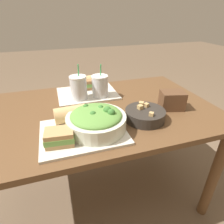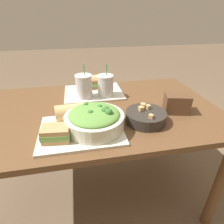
# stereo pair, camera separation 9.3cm
# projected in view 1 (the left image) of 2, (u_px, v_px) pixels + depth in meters

# --- Properties ---
(ground_plane) EXTENTS (12.00, 12.00, 0.00)m
(ground_plane) POSITION_uv_depth(u_px,v_px,m) (99.00, 192.00, 1.41)
(ground_plane) COLOR brown
(dining_table) EXTENTS (1.38, 0.83, 0.71)m
(dining_table) POSITION_uv_depth(u_px,v_px,m) (96.00, 123.00, 1.11)
(dining_table) COLOR brown
(dining_table) RESTS_ON ground_plane
(tray_near) EXTENTS (0.38, 0.30, 0.01)m
(tray_near) POSITION_uv_depth(u_px,v_px,m) (83.00, 132.00, 0.86)
(tray_near) COLOR beige
(tray_near) RESTS_ON dining_table
(tray_far) EXTENTS (0.38, 0.30, 0.01)m
(tray_far) POSITION_uv_depth(u_px,v_px,m) (88.00, 93.00, 1.25)
(tray_far) COLOR beige
(tray_far) RESTS_ON dining_table
(salad_bowl) EXTENTS (0.27, 0.27, 0.11)m
(salad_bowl) POSITION_uv_depth(u_px,v_px,m) (96.00, 120.00, 0.85)
(salad_bowl) COLOR beige
(salad_bowl) RESTS_ON tray_near
(soup_bowl) EXTENTS (0.20, 0.20, 0.08)m
(soup_bowl) POSITION_uv_depth(u_px,v_px,m) (145.00, 114.00, 0.95)
(soup_bowl) COLOR #2D2823
(soup_bowl) RESTS_ON dining_table
(sandwich_near) EXTENTS (0.13, 0.10, 0.06)m
(sandwich_near) POSITION_uv_depth(u_px,v_px,m) (60.00, 137.00, 0.76)
(sandwich_near) COLOR tan
(sandwich_near) RESTS_ON tray_near
(baguette_near) EXTENTS (0.16, 0.09, 0.08)m
(baguette_near) POSITION_uv_depth(u_px,v_px,m) (71.00, 114.00, 0.91)
(baguette_near) COLOR tan
(baguette_near) RESTS_ON tray_near
(sandwich_far) EXTENTS (0.13, 0.08, 0.06)m
(sandwich_far) POSITION_uv_depth(u_px,v_px,m) (88.00, 84.00, 1.30)
(sandwich_far) COLOR olive
(sandwich_far) RESTS_ON tray_far
(baguette_far) EXTENTS (0.13, 0.10, 0.08)m
(baguette_far) POSITION_uv_depth(u_px,v_px,m) (84.00, 82.00, 1.32)
(baguette_far) COLOR tan
(baguette_far) RESTS_ON tray_far
(drink_cup_dark) EXTENTS (0.10, 0.10, 0.22)m
(drink_cup_dark) POSITION_uv_depth(u_px,v_px,m) (79.00, 88.00, 1.14)
(drink_cup_dark) COLOR silver
(drink_cup_dark) RESTS_ON tray_far
(drink_cup_red) EXTENTS (0.10, 0.10, 0.21)m
(drink_cup_red) POSITION_uv_depth(u_px,v_px,m) (100.00, 87.00, 1.17)
(drink_cup_red) COLOR silver
(drink_cup_red) RESTS_ON tray_far
(chip_bag) EXTENTS (0.15, 0.12, 0.10)m
(chip_bag) POSITION_uv_depth(u_px,v_px,m) (172.00, 100.00, 1.05)
(chip_bag) COLOR brown
(chip_bag) RESTS_ON dining_table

